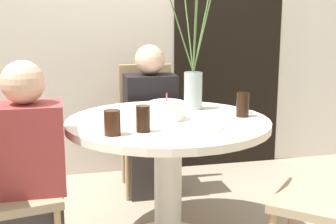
{
  "coord_description": "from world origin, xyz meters",
  "views": [
    {
      "loc": [
        -0.55,
        -2.33,
        1.26
      ],
      "look_at": [
        0.0,
        0.0,
        0.74
      ],
      "focal_mm": 50.0,
      "sensor_mm": 36.0,
      "label": 1
    }
  ],
  "objects_px": {
    "birthday_cake": "(167,110)",
    "flower_vase": "(194,68)",
    "drink_glass_2": "(243,105)",
    "person_guest": "(29,178)",
    "chair_near_front": "(147,121)",
    "side_plate": "(205,127)",
    "drink_glass_0": "(143,119)",
    "drink_glass_1": "(112,123)",
    "person_woman": "(150,126)"
  },
  "relations": [
    {
      "from": "side_plate",
      "to": "drink_glass_1",
      "type": "relative_size",
      "value": 1.59
    },
    {
      "from": "side_plate",
      "to": "drink_glass_1",
      "type": "bearing_deg",
      "value": -175.59
    },
    {
      "from": "drink_glass_0",
      "to": "drink_glass_1",
      "type": "bearing_deg",
      "value": -169.25
    },
    {
      "from": "person_woman",
      "to": "drink_glass_0",
      "type": "bearing_deg",
      "value": -102.95
    },
    {
      "from": "person_woman",
      "to": "chair_near_front",
      "type": "bearing_deg",
      "value": 86.46
    },
    {
      "from": "flower_vase",
      "to": "drink_glass_2",
      "type": "relative_size",
      "value": 5.75
    },
    {
      "from": "chair_near_front",
      "to": "drink_glass_1",
      "type": "relative_size",
      "value": 7.61
    },
    {
      "from": "person_guest",
      "to": "drink_glass_2",
      "type": "bearing_deg",
      "value": 6.34
    },
    {
      "from": "chair_near_front",
      "to": "drink_glass_1",
      "type": "bearing_deg",
      "value": -104.76
    },
    {
      "from": "flower_vase",
      "to": "drink_glass_0",
      "type": "xyz_separation_m",
      "value": [
        -0.38,
        -0.44,
        -0.18
      ]
    },
    {
      "from": "chair_near_front",
      "to": "drink_glass_2",
      "type": "xyz_separation_m",
      "value": [
        0.35,
        -0.91,
        0.28
      ]
    },
    {
      "from": "person_woman",
      "to": "flower_vase",
      "type": "bearing_deg",
      "value": -72.6
    },
    {
      "from": "drink_glass_0",
      "to": "drink_glass_1",
      "type": "distance_m",
      "value": 0.15
    },
    {
      "from": "chair_near_front",
      "to": "drink_glass_2",
      "type": "bearing_deg",
      "value": -65.22
    },
    {
      "from": "side_plate",
      "to": "drink_glass_2",
      "type": "bearing_deg",
      "value": 35.32
    },
    {
      "from": "drink_glass_2",
      "to": "chair_near_front",
      "type": "bearing_deg",
      "value": 111.25
    },
    {
      "from": "drink_glass_2",
      "to": "drink_glass_1",
      "type": "bearing_deg",
      "value": -162.59
    },
    {
      "from": "birthday_cake",
      "to": "flower_vase",
      "type": "relative_size",
      "value": 0.24
    },
    {
      "from": "person_woman",
      "to": "person_guest",
      "type": "relative_size",
      "value": 1.0
    },
    {
      "from": "person_woman",
      "to": "person_guest",
      "type": "height_order",
      "value": "same"
    },
    {
      "from": "drink_glass_1",
      "to": "person_woman",
      "type": "bearing_deg",
      "value": 69.45
    },
    {
      "from": "birthday_cake",
      "to": "drink_glass_2",
      "type": "height_order",
      "value": "birthday_cake"
    },
    {
      "from": "person_woman",
      "to": "drink_glass_1",
      "type": "bearing_deg",
      "value": -110.55
    },
    {
      "from": "birthday_cake",
      "to": "drink_glass_2",
      "type": "distance_m",
      "value": 0.41
    },
    {
      "from": "drink_glass_1",
      "to": "person_guest",
      "type": "relative_size",
      "value": 0.11
    },
    {
      "from": "drink_glass_0",
      "to": "person_guest",
      "type": "relative_size",
      "value": 0.12
    },
    {
      "from": "chair_near_front",
      "to": "drink_glass_2",
      "type": "relative_size",
      "value": 6.77
    },
    {
      "from": "drink_glass_0",
      "to": "person_woman",
      "type": "distance_m",
      "value": 1.01
    },
    {
      "from": "birthday_cake",
      "to": "drink_glass_0",
      "type": "height_order",
      "value": "birthday_cake"
    },
    {
      "from": "chair_near_front",
      "to": "drink_glass_0",
      "type": "distance_m",
      "value": 1.16
    },
    {
      "from": "birthday_cake",
      "to": "person_woman",
      "type": "xyz_separation_m",
      "value": [
        0.05,
        0.72,
        -0.26
      ]
    },
    {
      "from": "flower_vase",
      "to": "drink_glass_2",
      "type": "distance_m",
      "value": 0.36
    },
    {
      "from": "drink_glass_1",
      "to": "person_guest",
      "type": "xyz_separation_m",
      "value": [
        -0.39,
        0.1,
        -0.27
      ]
    },
    {
      "from": "flower_vase",
      "to": "side_plate",
      "type": "relative_size",
      "value": 4.06
    },
    {
      "from": "birthday_cake",
      "to": "person_guest",
      "type": "relative_size",
      "value": 0.17
    },
    {
      "from": "person_guest",
      "to": "chair_near_front",
      "type": "bearing_deg",
      "value": 53.48
    },
    {
      "from": "side_plate",
      "to": "person_woman",
      "type": "bearing_deg",
      "value": 95.46
    },
    {
      "from": "drink_glass_1",
      "to": "person_woman",
      "type": "distance_m",
      "value": 1.08
    },
    {
      "from": "person_woman",
      "to": "person_guest",
      "type": "xyz_separation_m",
      "value": [
        -0.75,
        -0.87,
        0.0
      ]
    },
    {
      "from": "chair_near_front",
      "to": "side_plate",
      "type": "distance_m",
      "value": 1.12
    },
    {
      "from": "birthday_cake",
      "to": "flower_vase",
      "type": "xyz_separation_m",
      "value": [
        0.21,
        0.21,
        0.2
      ]
    },
    {
      "from": "side_plate",
      "to": "person_guest",
      "type": "xyz_separation_m",
      "value": [
        -0.84,
        0.07,
        -0.22
      ]
    },
    {
      "from": "chair_near_front",
      "to": "person_woman",
      "type": "height_order",
      "value": "person_woman"
    },
    {
      "from": "flower_vase",
      "to": "drink_glass_2",
      "type": "height_order",
      "value": "flower_vase"
    },
    {
      "from": "drink_glass_1",
      "to": "side_plate",
      "type": "bearing_deg",
      "value": 4.41
    },
    {
      "from": "drink_glass_2",
      "to": "drink_glass_0",
      "type": "bearing_deg",
      "value": -160.96
    },
    {
      "from": "side_plate",
      "to": "birthday_cake",
      "type": "bearing_deg",
      "value": 121.96
    },
    {
      "from": "birthday_cake",
      "to": "side_plate",
      "type": "height_order",
      "value": "birthday_cake"
    },
    {
      "from": "chair_near_front",
      "to": "drink_glass_0",
      "type": "bearing_deg",
      "value": -98.09
    },
    {
      "from": "person_guest",
      "to": "drink_glass_1",
      "type": "bearing_deg",
      "value": -15.05
    }
  ]
}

